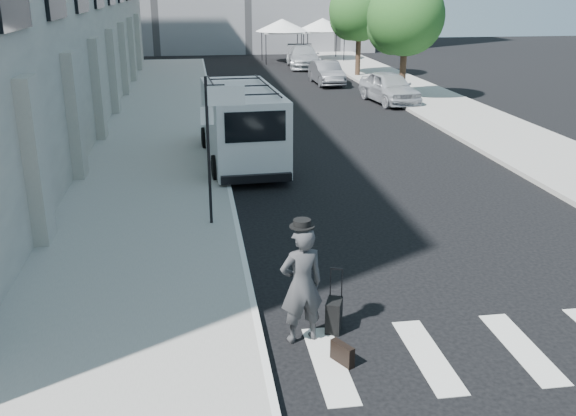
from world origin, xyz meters
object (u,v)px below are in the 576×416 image
object	(u,v)px
briefcase	(342,354)
parked_car_b	(327,73)
cargo_van	(241,124)
parked_car_a	(389,87)
businessman	(302,285)
suitcase	(334,315)
parked_car_c	(303,57)

from	to	relation	value
briefcase	parked_car_b	xyz separation A→B (m)	(5.80, 29.18, 0.50)
cargo_van	parked_car_b	distance (m)	18.04
briefcase	parked_car_a	size ratio (longest dim) A/B	0.10
businessman	suitcase	xyz separation A→B (m)	(0.60, 0.22, -0.71)
briefcase	cargo_van	bearing A→B (deg)	63.01
suitcase	parked_car_c	size ratio (longest dim) A/B	0.21
cargo_van	parked_car_b	bearing A→B (deg)	66.19
suitcase	parked_car_c	xyz separation A→B (m)	(5.71, 36.37, 0.47)
briefcase	parked_car_c	xyz separation A→B (m)	(5.80, 37.37, 0.59)
businessman	briefcase	distance (m)	1.26
parked_car_b	businessman	bearing A→B (deg)	-103.92
businessman	cargo_van	size ratio (longest dim) A/B	0.30
parked_car_a	parked_car_c	size ratio (longest dim) A/B	0.86
businessman	briefcase	world-z (taller)	businessman
suitcase	cargo_van	size ratio (longest dim) A/B	0.16
briefcase	suitcase	distance (m)	1.01
suitcase	parked_car_a	size ratio (longest dim) A/B	0.24
suitcase	briefcase	bearing A→B (deg)	-73.79
businessman	parked_car_b	world-z (taller)	businessman
businessman	cargo_van	distance (m)	11.53
suitcase	parked_car_c	bearing A→B (deg)	102.00
parked_car_a	suitcase	bearing A→B (deg)	-116.30
parked_car_a	parked_car_c	distance (m)	14.95
briefcase	parked_car_b	size ratio (longest dim) A/B	0.11
cargo_van	parked_car_c	bearing A→B (deg)	72.63
briefcase	parked_car_c	world-z (taller)	parked_car_c
parked_car_a	parked_car_b	bearing A→B (deg)	98.09
suitcase	parked_car_b	size ratio (longest dim) A/B	0.27
cargo_van	parked_car_a	xyz separation A→B (m)	(8.18, 10.22, -0.50)
cargo_van	parked_car_c	distance (m)	25.87
parked_car_b	parked_car_c	bearing A→B (deg)	88.61
briefcase	suitcase	bearing A→B (deg)	55.58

